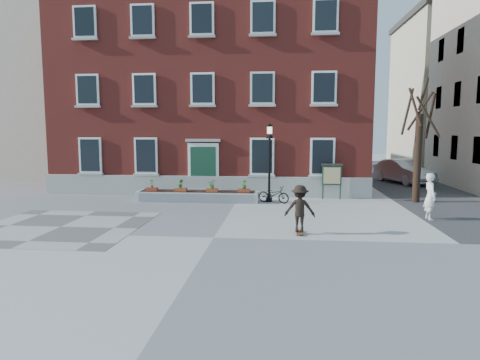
# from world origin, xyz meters

# --- Properties ---
(ground) EXTENTS (100.00, 100.00, 0.00)m
(ground) POSITION_xyz_m (0.00, 0.00, 0.00)
(ground) COLOR #A1A2A4
(ground) RESTS_ON ground
(checker_patch) EXTENTS (6.00, 6.00, 0.01)m
(checker_patch) POSITION_xyz_m (-6.00, 1.00, 0.01)
(checker_patch) COLOR #535456
(checker_patch) RESTS_ON ground
(distant_building) EXTENTS (10.00, 12.00, 13.00)m
(distant_building) POSITION_xyz_m (-18.00, 20.00, 6.50)
(distant_building) COLOR #C2B49C
(distant_building) RESTS_ON ground
(bicycle) EXTENTS (1.71, 1.08, 0.85)m
(bicycle) POSITION_xyz_m (1.88, 7.08, 0.42)
(bicycle) COLOR black
(bicycle) RESTS_ON ground
(parked_car) EXTENTS (3.35, 5.16, 1.61)m
(parked_car) POSITION_xyz_m (10.46, 15.76, 0.80)
(parked_car) COLOR silver
(parked_car) RESTS_ON ground
(bystander) EXTENTS (0.51, 0.73, 1.90)m
(bystander) POSITION_xyz_m (8.27, 3.77, 0.95)
(bystander) COLOR silver
(bystander) RESTS_ON ground
(brick_building) EXTENTS (18.40, 10.85, 12.60)m
(brick_building) POSITION_xyz_m (-2.00, 13.98, 6.30)
(brick_building) COLOR maroon
(brick_building) RESTS_ON ground
(planter_assembly) EXTENTS (6.20, 1.12, 1.15)m
(planter_assembly) POSITION_xyz_m (-1.99, 7.18, 0.31)
(planter_assembly) COLOR beige
(planter_assembly) RESTS_ON ground
(bare_tree) EXTENTS (1.83, 1.83, 6.16)m
(bare_tree) POSITION_xyz_m (9.01, 8.01, 2.79)
(bare_tree) COLOR black
(bare_tree) RESTS_ON ground
(lamp_post) EXTENTS (0.40, 0.40, 3.93)m
(lamp_post) POSITION_xyz_m (1.64, 7.42, 2.54)
(lamp_post) COLOR black
(lamp_post) RESTS_ON ground
(notice_board) EXTENTS (1.10, 0.16, 1.87)m
(notice_board) POSITION_xyz_m (4.87, 8.50, 1.26)
(notice_board) COLOR #183021
(notice_board) RESTS_ON ground
(skateboarder) EXTENTS (1.10, 0.78, 1.73)m
(skateboarder) POSITION_xyz_m (2.92, 0.83, 0.90)
(skateboarder) COLOR brown
(skateboarder) RESTS_ON ground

